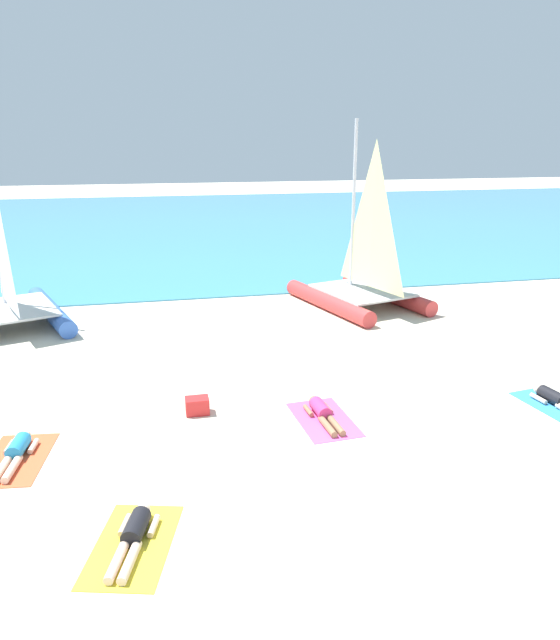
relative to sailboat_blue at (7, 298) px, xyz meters
name	(u,v)px	position (x,y,z in m)	size (l,w,h in m)	color
ground_plane	(252,316)	(7.59, -0.56, -0.94)	(120.00, 120.00, 0.00)	beige
ocean_water	(196,223)	(7.59, 21.95, -0.91)	(120.00, 40.00, 0.05)	teal
sailboat_blue	(7,298)	(0.00, 0.00, 0.00)	(4.52, 5.57, 6.28)	blue
sailboat_red	(361,280)	(11.53, -0.16, 0.00)	(4.28, 5.47, 6.28)	#CC3838
towel_leftmost	(16,459)	(1.78, -8.58, -0.93)	(1.10, 1.90, 0.01)	#EA5933
sunbather_leftmost	(16,452)	(1.79, -8.51, -0.80)	(0.60, 1.57, 0.30)	#268CCC
towel_center_left	(133,545)	(3.94, -11.48, -0.93)	(1.10, 1.90, 0.01)	yellow
sunbather_center_left	(134,534)	(3.96, -11.42, -0.80)	(0.78, 1.55, 0.30)	black
towel_center_right	(324,419)	(7.79, -8.26, -0.93)	(1.10, 1.90, 0.01)	#D84C99
sunbather_center_right	(323,413)	(7.79, -8.19, -0.80)	(0.57, 1.57, 0.30)	#D83372
towel_rightmost	(558,406)	(13.03, -8.77, -0.93)	(1.10, 1.90, 0.01)	#338CD8
sunbather_rightmost	(556,400)	(13.02, -8.70, -0.80)	(0.62, 1.57, 0.30)	black
cooler_box	(197,406)	(5.22, -7.39, -0.76)	(0.50, 0.36, 0.36)	red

